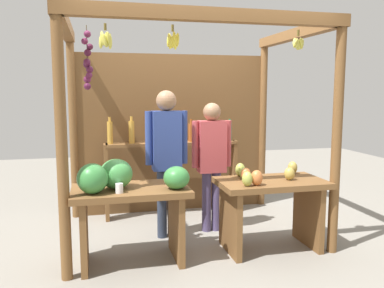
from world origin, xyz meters
TOP-DOWN VIEW (x-y plane):
  - ground_plane at (0.00, 0.00)m, footprint 12.00×12.00m
  - market_stall at (-0.01, 0.41)m, footprint 2.78×1.97m
  - fruit_counter_left at (-0.77, -0.73)m, footprint 1.16×0.64m
  - fruit_counter_right at (0.72, -0.69)m, footprint 1.12×0.64m
  - bottle_shelf_unit at (-0.07, 0.70)m, footprint 1.78×0.22m
  - vendor_man at (-0.27, -0.10)m, footprint 0.48×0.23m
  - vendor_woman at (0.28, -0.01)m, footprint 0.48×0.21m

SIDE VIEW (x-z plane):
  - ground_plane at x=0.00m, z-range 0.00..0.00m
  - fruit_counter_right at x=0.72m, z-range 0.10..1.00m
  - fruit_counter_left at x=-0.77m, z-range 0.15..1.19m
  - bottle_shelf_unit at x=-0.07m, z-range 0.12..1.47m
  - vendor_woman at x=0.28m, z-range 0.15..1.69m
  - vendor_man at x=-0.27m, z-range 0.17..1.86m
  - market_stall at x=-0.01m, z-range 0.20..2.62m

